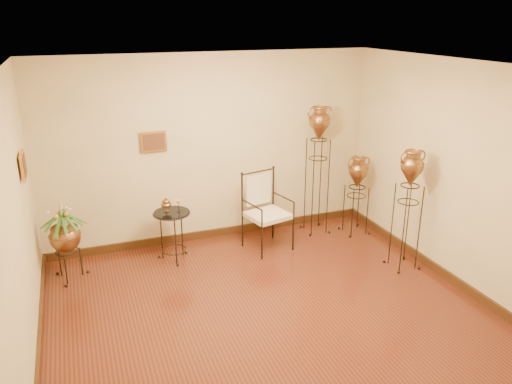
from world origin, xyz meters
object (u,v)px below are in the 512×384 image
object	(u,v)px
amphora_mid	(407,209)
side_table	(173,235)
planter_urn	(65,234)
armchair	(268,212)
amphora_tall	(317,169)

from	to	relation	value
amphora_mid	side_table	world-z (taller)	amphora_mid
planter_urn	armchair	bearing A→B (deg)	-1.47
planter_urn	armchair	xyz separation A→B (m)	(2.77, -0.07, -0.06)
amphora_tall	amphora_mid	size ratio (longest dim) A/B	1.21
side_table	amphora_mid	bearing A→B (deg)	-24.13
amphora_mid	planter_urn	xyz separation A→B (m)	(-4.30, 1.25, -0.21)
amphora_mid	amphora_tall	bearing A→B (deg)	110.89
armchair	amphora_mid	bearing A→B (deg)	-50.75
amphora_mid	armchair	distance (m)	1.95
planter_urn	side_table	bearing A→B (deg)	2.30
amphora_mid	planter_urn	distance (m)	4.48
amphora_mid	planter_urn	size ratio (longest dim) A/B	1.46
planter_urn	amphora_mid	bearing A→B (deg)	-16.16
armchair	side_table	size ratio (longest dim) A/B	1.25
amphora_tall	side_table	xyz separation A→B (m)	(-2.33, -0.20, -0.66)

